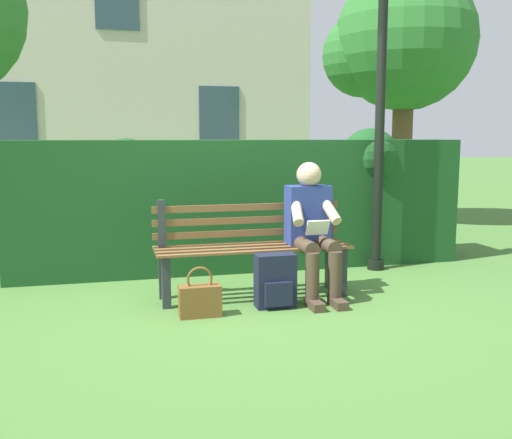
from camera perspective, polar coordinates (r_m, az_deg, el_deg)
The scene contains 9 objects.
ground at distance 5.24m, azimuth -0.27°, elevation -7.55°, with size 60.00×60.00×0.00m, color #477533.
park_bench at distance 5.20m, azimuth -0.45°, elevation -2.59°, with size 1.72×0.46×0.87m.
person_seated at distance 5.15m, azimuth 5.49°, elevation -0.65°, with size 0.44×0.73×1.19m.
hedge_backdrop at distance 6.34m, azimuth -1.13°, elevation 1.92°, with size 4.82×0.82×1.50m.
building_facade at distance 14.58m, azimuth -13.38°, elevation 15.74°, with size 8.55×2.93×6.80m.
backpack at distance 4.89m, azimuth 1.89°, elevation -6.03°, with size 0.33×0.25×0.45m.
handbag at distance 4.68m, azimuth -5.48°, elevation -7.77°, with size 0.33×0.14×0.40m.
tree_far at distance 9.84m, azimuth 13.65°, elevation 16.23°, with size 2.31×2.20×4.01m.
lamp_post at distance 6.32m, azimuth 12.14°, elevation 15.00°, with size 0.31×0.31×3.29m.
Camera 1 is at (1.22, 4.89, 1.41)m, focal length 41.09 mm.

